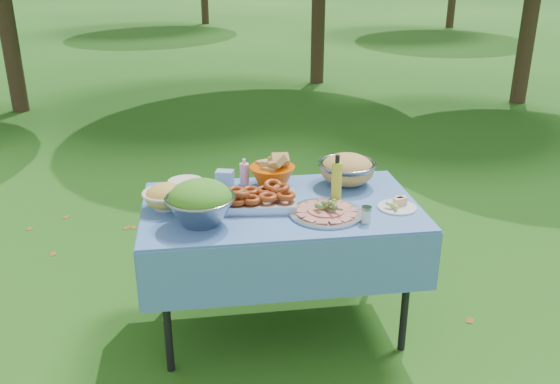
{
  "coord_description": "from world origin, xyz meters",
  "views": [
    {
      "loc": [
        -0.42,
        -2.88,
        2.01
      ],
      "look_at": [
        -0.0,
        0.0,
        0.83
      ],
      "focal_mm": 38.0,
      "sensor_mm": 36.0,
      "label": 1
    }
  ],
  "objects_px": {
    "picnic_table": "(280,267)",
    "plate_stack": "(186,186)",
    "oil_bottle": "(337,177)",
    "salad_bowl": "(200,202)",
    "bread_bowl": "(272,171)",
    "pasta_bowl_steel": "(347,169)",
    "charcuterie_platter": "(326,207)"
  },
  "relations": [
    {
      "from": "plate_stack",
      "to": "pasta_bowl_steel",
      "type": "xyz_separation_m",
      "value": [
        0.93,
        -0.02,
        0.06
      ]
    },
    {
      "from": "bread_bowl",
      "to": "salad_bowl",
      "type": "bearing_deg",
      "value": -131.85
    },
    {
      "from": "bread_bowl",
      "to": "pasta_bowl_steel",
      "type": "bearing_deg",
      "value": -5.0
    },
    {
      "from": "bread_bowl",
      "to": "pasta_bowl_steel",
      "type": "xyz_separation_m",
      "value": [
        0.43,
        -0.04,
        0.0
      ]
    },
    {
      "from": "pasta_bowl_steel",
      "to": "charcuterie_platter",
      "type": "distance_m",
      "value": 0.47
    },
    {
      "from": "charcuterie_platter",
      "to": "plate_stack",
      "type": "bearing_deg",
      "value": 149.05
    },
    {
      "from": "salad_bowl",
      "to": "oil_bottle",
      "type": "distance_m",
      "value": 0.76
    },
    {
      "from": "pasta_bowl_steel",
      "to": "charcuterie_platter",
      "type": "bearing_deg",
      "value": -117.18
    },
    {
      "from": "bread_bowl",
      "to": "charcuterie_platter",
      "type": "relative_size",
      "value": 0.68
    },
    {
      "from": "salad_bowl",
      "to": "oil_bottle",
      "type": "xyz_separation_m",
      "value": [
        0.73,
        0.21,
        0.01
      ]
    },
    {
      "from": "salad_bowl",
      "to": "charcuterie_platter",
      "type": "bearing_deg",
      "value": 1.48
    },
    {
      "from": "oil_bottle",
      "to": "bread_bowl",
      "type": "bearing_deg",
      "value": 140.69
    },
    {
      "from": "bread_bowl",
      "to": "oil_bottle",
      "type": "distance_m",
      "value": 0.41
    },
    {
      "from": "salad_bowl",
      "to": "oil_bottle",
      "type": "relative_size",
      "value": 1.35
    },
    {
      "from": "charcuterie_platter",
      "to": "picnic_table",
      "type": "bearing_deg",
      "value": 142.86
    },
    {
      "from": "pasta_bowl_steel",
      "to": "charcuterie_platter",
      "type": "relative_size",
      "value": 0.88
    },
    {
      "from": "charcuterie_platter",
      "to": "oil_bottle",
      "type": "relative_size",
      "value": 1.51
    },
    {
      "from": "picnic_table",
      "to": "plate_stack",
      "type": "bearing_deg",
      "value": 151.97
    },
    {
      "from": "charcuterie_platter",
      "to": "pasta_bowl_steel",
      "type": "bearing_deg",
      "value": 62.82
    },
    {
      "from": "picnic_table",
      "to": "charcuterie_platter",
      "type": "relative_size",
      "value": 3.8
    },
    {
      "from": "picnic_table",
      "to": "salad_bowl",
      "type": "height_order",
      "value": "salad_bowl"
    },
    {
      "from": "bread_bowl",
      "to": "oil_bottle",
      "type": "relative_size",
      "value": 1.03
    },
    {
      "from": "picnic_table",
      "to": "charcuterie_platter",
      "type": "distance_m",
      "value": 0.5
    },
    {
      "from": "picnic_table",
      "to": "bread_bowl",
      "type": "xyz_separation_m",
      "value": [
        -0.0,
        0.29,
        0.47
      ]
    },
    {
      "from": "picnic_table",
      "to": "pasta_bowl_steel",
      "type": "bearing_deg",
      "value": 30.56
    },
    {
      "from": "picnic_table",
      "to": "oil_bottle",
      "type": "distance_m",
      "value": 0.6
    },
    {
      "from": "salad_bowl",
      "to": "pasta_bowl_steel",
      "type": "relative_size",
      "value": 1.02
    },
    {
      "from": "salad_bowl",
      "to": "bread_bowl",
      "type": "distance_m",
      "value": 0.63
    },
    {
      "from": "picnic_table",
      "to": "charcuterie_platter",
      "type": "xyz_separation_m",
      "value": [
        0.21,
        -0.16,
        0.42
      ]
    },
    {
      "from": "salad_bowl",
      "to": "charcuterie_platter",
      "type": "height_order",
      "value": "salad_bowl"
    },
    {
      "from": "salad_bowl",
      "to": "pasta_bowl_steel",
      "type": "height_order",
      "value": "salad_bowl"
    },
    {
      "from": "bread_bowl",
      "to": "oil_bottle",
      "type": "bearing_deg",
      "value": -39.31
    }
  ]
}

